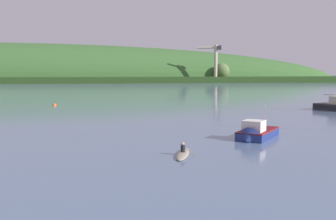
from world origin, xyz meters
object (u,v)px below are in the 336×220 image
Objects in this scene: canoe_with_paddler at (183,154)px; mooring_buoy_foreground at (54,105)px; dockside_crane at (215,65)px; fishing_boat_moored at (256,135)px.

mooring_buoy_foreground is at bearing 36.35° from canoe_with_paddler.
dockside_crane reaches higher than fishing_boat_moored.
canoe_with_paddler is (-7.89, -5.15, -0.22)m from fishing_boat_moored.
canoe_with_paddler is (-62.48, -177.22, -10.01)m from dockside_crane.
dockside_crane reaches higher than canoe_with_paddler.
dockside_crane is 153.62m from mooring_buoy_foreground.
dockside_crane is 188.17m from canoe_with_paddler.
fishing_boat_moored is 43.50m from mooring_buoy_foreground.
fishing_boat_moored is 7.26× the size of mooring_buoy_foreground.
fishing_boat_moored is at bearing -61.97° from mooring_buoy_foreground.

